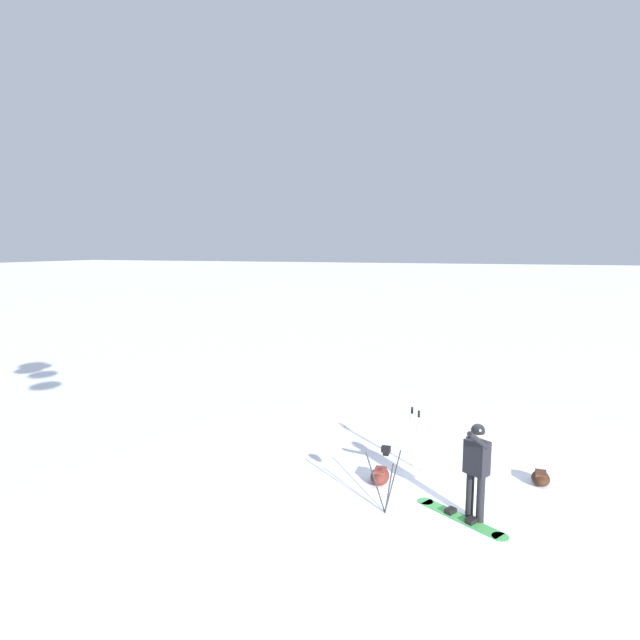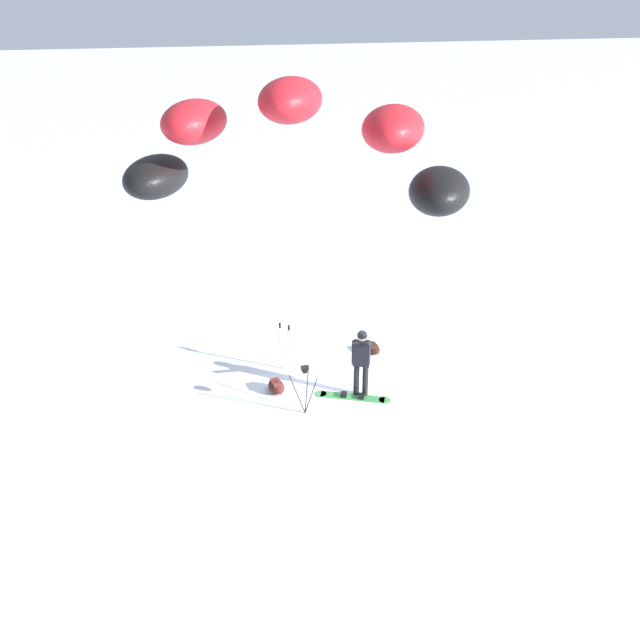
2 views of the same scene
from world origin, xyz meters
TOP-DOWN VIEW (x-y plane):
  - ground_plane at (0.00, 0.00)m, footprint 300.00×300.00m
  - snowboarder at (-0.63, -0.35)m, footprint 0.79×0.48m
  - snowboard at (-0.67, -0.12)m, footprint 1.09×1.65m
  - gear_bag_large at (0.21, 1.57)m, footprint 0.62×0.41m
  - camera_tripod at (-0.93, 1.19)m, footprint 0.66×0.61m
  - gear_bag_small at (1.29, -1.53)m, footprint 0.56×0.36m
  - ski_poles at (1.18, 1.03)m, footprint 0.30×0.33m

SIDE VIEW (x-z plane):
  - ground_plane at x=0.00m, z-range 0.00..0.00m
  - snowboard at x=-0.67m, z-range -0.03..0.07m
  - gear_bag_small at x=1.29m, z-range 0.01..0.27m
  - gear_bag_large at x=0.21m, z-range 0.01..0.32m
  - ski_poles at x=1.18m, z-range 0.20..1.55m
  - camera_tripod at x=-0.93m, z-range 0.28..1.55m
  - snowboarder at x=-0.63m, z-range 0.19..1.99m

